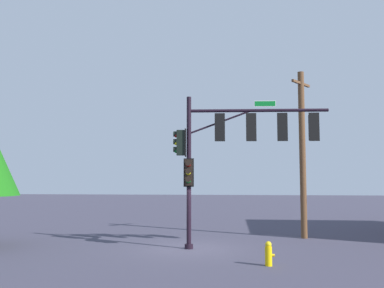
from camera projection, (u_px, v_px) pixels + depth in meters
ground_plane at (189, 249)px, 17.63m from camera, size 120.00×120.00×0.00m
signal_pole_assembly at (231, 142)px, 17.91m from camera, size 6.72×1.31×6.57m
utility_pole at (302, 152)px, 21.12m from camera, size 1.16×1.52×8.51m
fire_hydrant at (269, 254)px, 14.18m from camera, size 0.33×0.24×0.83m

